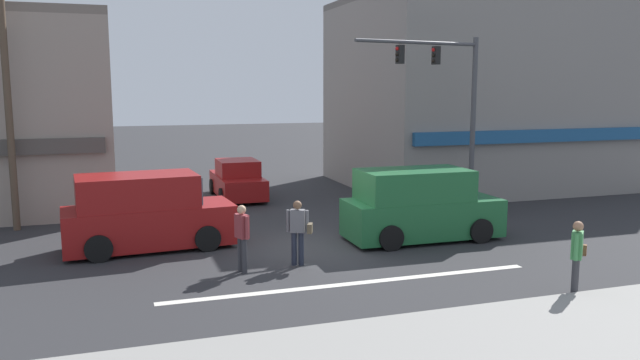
# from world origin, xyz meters

# --- Properties ---
(ground_plane) EXTENTS (120.00, 120.00, 0.00)m
(ground_plane) POSITION_xyz_m (0.00, 0.00, 0.00)
(ground_plane) COLOR #2B2B2D
(lane_marking_stripe) EXTENTS (9.00, 0.24, 0.01)m
(lane_marking_stripe) POSITION_xyz_m (0.00, -3.50, 0.00)
(lane_marking_stripe) COLOR silver
(lane_marking_stripe) RESTS_ON ground
(building_right_corner) EXTENTS (12.96, 9.53, 8.48)m
(building_right_corner) POSITION_xyz_m (11.46, 8.87, 4.24)
(building_right_corner) COLOR gray
(building_right_corner) RESTS_ON ground
(utility_pole_near_left) EXTENTS (1.40, 0.22, 8.49)m
(utility_pole_near_left) POSITION_xyz_m (-8.19, 4.99, 4.40)
(utility_pole_near_left) COLOR brown
(utility_pole_near_left) RESTS_ON ground
(traffic_light_mast) EXTENTS (4.85, 0.86, 6.20)m
(traffic_light_mast) POSITION_xyz_m (5.91, 2.53, 4.18)
(traffic_light_mast) COLOR #47474C
(traffic_light_mast) RESTS_ON ground
(sedan_crossing_center) EXTENTS (1.90, 4.11, 1.58)m
(sedan_crossing_center) POSITION_xyz_m (-0.41, 8.53, 0.71)
(sedan_crossing_center) COLOR maroon
(sedan_crossing_center) RESTS_ON ground
(van_approaching_near) EXTENTS (4.72, 2.30, 2.11)m
(van_approaching_near) POSITION_xyz_m (-4.39, 1.26, 1.01)
(van_approaching_near) COLOR maroon
(van_approaching_near) RESTS_ON ground
(van_waiting_far) EXTENTS (4.62, 2.08, 2.11)m
(van_waiting_far) POSITION_xyz_m (3.38, -0.17, 1.01)
(van_waiting_far) COLOR #1E6033
(van_waiting_far) RESTS_ON ground
(pedestrian_foreground_with_bag) EXTENTS (0.61, 0.56, 1.67)m
(pedestrian_foreground_with_bag) POSITION_xyz_m (4.20, -5.84, 0.95)
(pedestrian_foreground_with_bag) COLOR #333338
(pedestrian_foreground_with_bag) RESTS_ON ground
(pedestrian_mid_crossing) EXTENTS (0.65, 0.49, 1.67)m
(pedestrian_mid_crossing) POSITION_xyz_m (-0.80, -1.64, 0.95)
(pedestrian_mid_crossing) COLOR #232838
(pedestrian_mid_crossing) RESTS_ON ground
(pedestrian_far_side) EXTENTS (0.33, 0.54, 1.67)m
(pedestrian_far_side) POSITION_xyz_m (-2.28, -1.79, 0.95)
(pedestrian_far_side) COLOR #333338
(pedestrian_far_side) RESTS_ON ground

